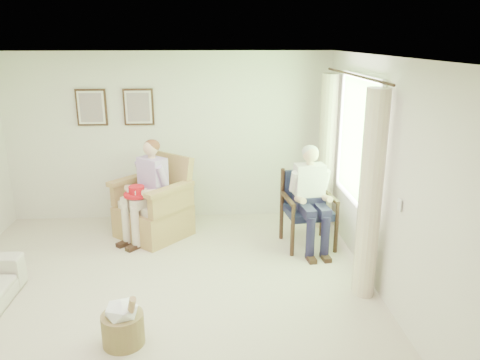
# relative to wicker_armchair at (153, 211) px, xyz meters

# --- Properties ---
(floor) EXTENTS (5.50, 5.50, 0.00)m
(floor) POSITION_rel_wicker_armchair_xyz_m (0.22, -2.01, -0.37)
(floor) COLOR beige
(floor) RESTS_ON ground
(back_wall) EXTENTS (5.00, 0.04, 2.60)m
(back_wall) POSITION_rel_wicker_armchair_xyz_m (0.22, 0.74, 0.93)
(back_wall) COLOR silver
(back_wall) RESTS_ON ground
(right_wall) EXTENTS (0.04, 5.50, 2.60)m
(right_wall) POSITION_rel_wicker_armchair_xyz_m (2.72, -2.01, 0.93)
(right_wall) COLOR silver
(right_wall) RESTS_ON ground
(ceiling) EXTENTS (5.00, 5.50, 0.02)m
(ceiling) POSITION_rel_wicker_armchair_xyz_m (0.22, -2.01, 2.23)
(ceiling) COLOR white
(ceiling) RESTS_ON back_wall
(window) EXTENTS (0.13, 2.50, 1.63)m
(window) POSITION_rel_wicker_armchair_xyz_m (2.69, -0.81, 1.22)
(window) COLOR #2D6B23
(window) RESTS_ON right_wall
(curtain_left) EXTENTS (0.34, 0.34, 2.30)m
(curtain_left) POSITION_rel_wicker_armchair_xyz_m (2.55, -1.79, 0.78)
(curtain_left) COLOR beige
(curtain_left) RESTS_ON ground
(curtain_right) EXTENTS (0.34, 0.34, 2.30)m
(curtain_right) POSITION_rel_wicker_armchair_xyz_m (2.55, 0.17, 0.78)
(curtain_right) COLOR beige
(curtain_right) RESTS_ON ground
(framed_print_left) EXTENTS (0.45, 0.05, 0.55)m
(framed_print_left) POSITION_rel_wicker_armchair_xyz_m (-0.93, 0.71, 1.41)
(framed_print_left) COLOR #382114
(framed_print_left) RESTS_ON back_wall
(framed_print_right) EXTENTS (0.45, 0.05, 0.55)m
(framed_print_right) POSITION_rel_wicker_armchair_xyz_m (-0.23, 0.71, 1.41)
(framed_print_right) COLOR #382114
(framed_print_right) RESTS_ON back_wall
(wicker_armchair) EXTENTS (0.91, 0.90, 1.16)m
(wicker_armchair) POSITION_rel_wicker_armchair_xyz_m (0.00, 0.00, 0.00)
(wicker_armchair) COLOR #AD8452
(wicker_armchair) RESTS_ON ground
(wood_armchair) EXTENTS (0.66, 0.62, 1.02)m
(wood_armchair) POSITION_rel_wicker_armchair_xyz_m (2.17, -0.42, 0.19)
(wood_armchair) COLOR black
(wood_armchair) RESTS_ON ground
(person_wicker) EXTENTS (0.40, 0.63, 1.41)m
(person_wicker) POSITION_rel_wicker_armchair_xyz_m (0.00, -0.15, 0.47)
(person_wicker) COLOR beige
(person_wicker) RESTS_ON ground
(person_dark) EXTENTS (0.40, 0.63, 1.39)m
(person_dark) POSITION_rel_wicker_armchair_xyz_m (2.17, -0.59, 0.45)
(person_dark) COLOR #1C1939
(person_dark) RESTS_ON ground
(red_hat) EXTENTS (0.36, 0.36, 0.14)m
(red_hat) POSITION_rel_wicker_armchair_xyz_m (-0.17, -0.29, 0.38)
(red_hat) COLOR red
(red_hat) RESTS_ON person_wicker
(hatbox) EXTENTS (0.43, 0.43, 0.58)m
(hatbox) POSITION_rel_wicker_armchair_xyz_m (-0.00, -2.58, -0.14)
(hatbox) COLOR tan
(hatbox) RESTS_ON ground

